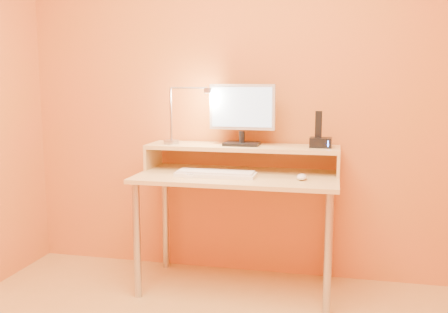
% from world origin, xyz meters
% --- Properties ---
extents(wall_back, '(3.00, 0.04, 2.50)m').
position_xyz_m(wall_back, '(0.00, 1.50, 1.25)').
color(wall_back, '#D56934').
rests_on(wall_back, floor).
extents(desk_leg_fl, '(0.04, 0.04, 0.69)m').
position_xyz_m(desk_leg_fl, '(-0.55, 0.93, 0.35)').
color(desk_leg_fl, '#ABABB4').
rests_on(desk_leg_fl, floor).
extents(desk_leg_fr, '(0.04, 0.04, 0.69)m').
position_xyz_m(desk_leg_fr, '(0.55, 0.93, 0.35)').
color(desk_leg_fr, '#ABABB4').
rests_on(desk_leg_fr, floor).
extents(desk_leg_bl, '(0.04, 0.04, 0.69)m').
position_xyz_m(desk_leg_bl, '(-0.55, 1.43, 0.35)').
color(desk_leg_bl, '#ABABB4').
rests_on(desk_leg_bl, floor).
extents(desk_leg_br, '(0.04, 0.04, 0.69)m').
position_xyz_m(desk_leg_br, '(0.55, 1.43, 0.35)').
color(desk_leg_br, '#ABABB4').
rests_on(desk_leg_br, floor).
extents(desk_lower, '(1.20, 0.60, 0.02)m').
position_xyz_m(desk_lower, '(0.00, 1.18, 0.71)').
color(desk_lower, '#DCB87B').
rests_on(desk_lower, floor).
extents(shelf_riser_left, '(0.02, 0.30, 0.14)m').
position_xyz_m(shelf_riser_left, '(-0.59, 1.33, 0.79)').
color(shelf_riser_left, '#DCB87B').
rests_on(shelf_riser_left, desk_lower).
extents(shelf_riser_right, '(0.02, 0.30, 0.14)m').
position_xyz_m(shelf_riser_right, '(0.59, 1.33, 0.79)').
color(shelf_riser_right, '#DCB87B').
rests_on(shelf_riser_right, desk_lower).
extents(desk_shelf, '(1.20, 0.30, 0.02)m').
position_xyz_m(desk_shelf, '(0.00, 1.33, 0.87)').
color(desk_shelf, '#DCB87B').
rests_on(desk_shelf, desk_lower).
extents(monitor_foot, '(0.22, 0.16, 0.02)m').
position_xyz_m(monitor_foot, '(-0.00, 1.33, 0.89)').
color(monitor_foot, black).
rests_on(monitor_foot, desk_shelf).
extents(monitor_neck, '(0.04, 0.04, 0.07)m').
position_xyz_m(monitor_neck, '(-0.00, 1.33, 0.93)').
color(monitor_neck, black).
rests_on(monitor_neck, monitor_foot).
extents(monitor_panel, '(0.41, 0.05, 0.28)m').
position_xyz_m(monitor_panel, '(-0.00, 1.34, 1.12)').
color(monitor_panel, '#B8B8BC').
rests_on(monitor_panel, monitor_neck).
extents(monitor_back, '(0.37, 0.02, 0.24)m').
position_xyz_m(monitor_back, '(-0.00, 1.36, 1.12)').
color(monitor_back, black).
rests_on(monitor_back, monitor_panel).
extents(monitor_screen, '(0.37, 0.02, 0.24)m').
position_xyz_m(monitor_screen, '(-0.00, 1.32, 1.12)').
color(monitor_screen, '#9EC8F5').
rests_on(monitor_screen, monitor_panel).
extents(lamp_base, '(0.10, 0.10, 0.02)m').
position_xyz_m(lamp_base, '(-0.45, 1.30, 0.89)').
color(lamp_base, '#ABABB4').
rests_on(lamp_base, desk_shelf).
extents(lamp_post, '(0.01, 0.01, 0.33)m').
position_xyz_m(lamp_post, '(-0.45, 1.30, 1.07)').
color(lamp_post, '#ABABB4').
rests_on(lamp_post, lamp_base).
extents(lamp_arm, '(0.24, 0.01, 0.01)m').
position_xyz_m(lamp_arm, '(-0.33, 1.30, 1.24)').
color(lamp_arm, '#ABABB4').
rests_on(lamp_arm, lamp_post).
extents(lamp_head, '(0.04, 0.04, 0.03)m').
position_xyz_m(lamp_head, '(-0.21, 1.30, 1.22)').
color(lamp_head, '#ABABB4').
rests_on(lamp_head, lamp_arm).
extents(lamp_bulb, '(0.03, 0.03, 0.00)m').
position_xyz_m(lamp_bulb, '(-0.21, 1.30, 1.20)').
color(lamp_bulb, '#FFEAC6').
rests_on(lamp_bulb, lamp_head).
extents(phone_dock, '(0.13, 0.10, 0.06)m').
position_xyz_m(phone_dock, '(0.48, 1.33, 0.91)').
color(phone_dock, black).
rests_on(phone_dock, desk_shelf).
extents(phone_handset, '(0.04, 0.03, 0.16)m').
position_xyz_m(phone_handset, '(0.47, 1.33, 1.02)').
color(phone_handset, black).
rests_on(phone_handset, phone_dock).
extents(phone_led, '(0.01, 0.00, 0.04)m').
position_xyz_m(phone_led, '(0.53, 1.28, 0.91)').
color(phone_led, blue).
rests_on(phone_led, phone_dock).
extents(keyboard, '(0.47, 0.15, 0.02)m').
position_xyz_m(keyboard, '(-0.12, 1.10, 0.73)').
color(keyboard, white).
rests_on(keyboard, desk_lower).
extents(mouse, '(0.06, 0.10, 0.03)m').
position_xyz_m(mouse, '(0.39, 1.11, 0.74)').
color(mouse, white).
rests_on(mouse, desk_lower).
extents(remote_control, '(0.06, 0.19, 0.02)m').
position_xyz_m(remote_control, '(-0.25, 1.10, 0.73)').
color(remote_control, white).
rests_on(remote_control, desk_lower).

